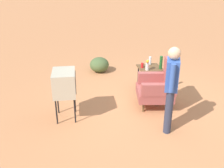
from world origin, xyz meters
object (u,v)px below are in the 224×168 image
object	(u,v)px
soda_can_red	(142,65)
side_table	(150,71)
bottle_short_clear	(150,61)
flower_vase	(147,64)
tv_on_stand	(64,83)
armchair	(160,86)
bottle_wine_green	(161,63)
person_standing	(171,85)

from	to	relation	value
soda_can_red	side_table	bearing A→B (deg)	83.26
side_table	bottle_short_clear	bearing A→B (deg)	162.79
soda_can_red	bottle_short_clear	bearing A→B (deg)	126.94
side_table	flower_vase	size ratio (longest dim) A/B	2.35
tv_on_stand	soda_can_red	xyz separation A→B (m)	(-0.96, 1.90, -0.10)
armchair	bottle_wine_green	size ratio (longest dim) A/B	3.31
flower_vase	tv_on_stand	bearing A→B (deg)	-68.52
tv_on_stand	person_standing	distance (m)	2.06
side_table	bottle_short_clear	world-z (taller)	bottle_short_clear
side_table	tv_on_stand	world-z (taller)	tv_on_stand
soda_can_red	flower_vase	size ratio (longest dim) A/B	0.46
tv_on_stand	bottle_short_clear	size ratio (longest dim) A/B	5.15
soda_can_red	bottle_short_clear	world-z (taller)	bottle_short_clear
bottle_short_clear	bottle_wine_green	xyz separation A→B (m)	(0.36, 0.15, 0.06)
person_standing	bottle_wine_green	size ratio (longest dim) A/B	5.12
side_table	soda_can_red	world-z (taller)	soda_can_red
armchair	tv_on_stand	xyz separation A→B (m)	(0.12, -2.05, 0.28)
soda_can_red	bottle_short_clear	size ratio (longest dim) A/B	0.61
soda_can_red	tv_on_stand	bearing A→B (deg)	-63.22
person_standing	bottle_short_clear	distance (m)	2.01
side_table	bottle_short_clear	xyz separation A→B (m)	(-0.22, 0.07, 0.19)
armchair	tv_on_stand	distance (m)	2.07
tv_on_stand	bottle_wine_green	distance (m)	2.45
armchair	flower_vase	world-z (taller)	armchair
person_standing	bottle_short_clear	xyz separation A→B (m)	(-1.97, 0.28, -0.21)
person_standing	soda_can_red	size ratio (longest dim) A/B	13.44
side_table	tv_on_stand	bearing A→B (deg)	-65.92
bottle_short_clear	bottle_wine_green	size ratio (longest dim) A/B	0.62
armchair	bottle_wine_green	xyz separation A→B (m)	(-0.67, 0.27, 0.29)
person_standing	side_table	bearing A→B (deg)	173.03
bottle_wine_green	tv_on_stand	bearing A→B (deg)	-71.06
tv_on_stand	armchair	bearing A→B (deg)	93.42
flower_vase	bottle_short_clear	bearing A→B (deg)	152.74
side_table	bottle_wine_green	world-z (taller)	bottle_wine_green
flower_vase	person_standing	bearing A→B (deg)	-3.06
side_table	soda_can_red	size ratio (longest dim) A/B	5.11
bottle_short_clear	flower_vase	bearing A→B (deg)	-27.26
flower_vase	bottle_wine_green	bearing A→B (deg)	93.24
soda_can_red	bottle_wine_green	size ratio (longest dim) A/B	0.38
tv_on_stand	bottle_wine_green	xyz separation A→B (m)	(-0.80, 2.32, 0.00)
armchair	side_table	bearing A→B (deg)	176.53
soda_can_red	person_standing	bearing A→B (deg)	-0.62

